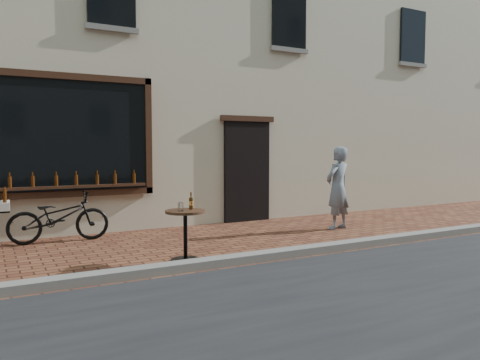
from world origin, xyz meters
TOP-DOWN VIEW (x-y plane):
  - ground at (0.00, 0.00)m, footprint 90.00×90.00m
  - kerb at (0.00, 0.20)m, footprint 90.00×0.25m
  - shop_building at (0.00, 6.50)m, footprint 28.00×6.20m
  - cargo_bicycle at (-2.12, 2.99)m, footprint 1.93×0.65m
  - bistro_table at (-0.67, 0.70)m, footprint 0.57×0.57m
  - pedestrian at (3.01, 1.73)m, footprint 0.68×0.52m

SIDE VIEW (x-z plane):
  - ground at x=0.00m, z-range 0.00..0.00m
  - kerb at x=0.00m, z-range 0.00..0.12m
  - cargo_bicycle at x=-2.12m, z-range -0.02..0.91m
  - bistro_table at x=-0.67m, z-range 0.03..1.02m
  - pedestrian at x=3.01m, z-range 0.00..1.65m
  - shop_building at x=0.00m, z-range 0.00..10.00m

